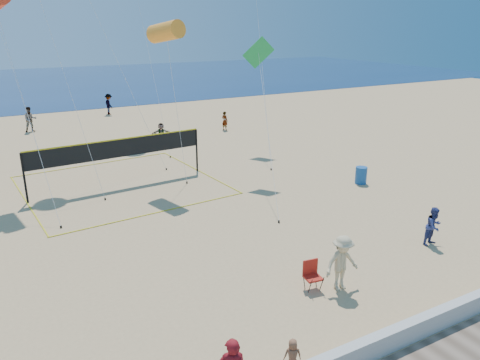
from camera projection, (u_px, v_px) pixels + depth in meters
ground at (286, 304)px, 14.02m from camera, size 120.00×120.00×0.00m
ocean at (35, 84)px, 65.38m from camera, size 140.00×50.00×0.03m
seawall at (355, 355)px, 11.44m from camera, size 32.00×0.30×0.60m
toddler at (293, 356)px, 10.34m from camera, size 0.47×0.41×0.82m
bystander_a at (434, 226)px, 17.60m from camera, size 0.78×0.64×1.49m
bystander_b at (342, 263)px, 14.56m from camera, size 1.21×0.74×1.82m
far_person_1 at (161, 133)px, 32.50m from camera, size 1.42×0.73×1.47m
far_person_2 at (225, 121)px, 36.72m from camera, size 0.55×0.64×1.48m
far_person_3 at (30, 119)px, 36.05m from camera, size 0.98×0.79×1.94m
far_person_4 at (109, 104)px, 42.98m from camera, size 0.81×1.28×1.89m
camp_chair at (312, 273)px, 14.70m from camera, size 0.58×0.69×1.06m
trash_barrel at (361, 175)px, 24.49m from camera, size 0.70×0.70×0.89m
volleyball_net at (118, 154)px, 23.81m from camera, size 9.91×9.77×2.47m
kite_2 at (166, 32)px, 22.70m from camera, size 1.46×2.29×8.20m
kite_4 at (259, 60)px, 24.09m from camera, size 3.63×6.88×7.39m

